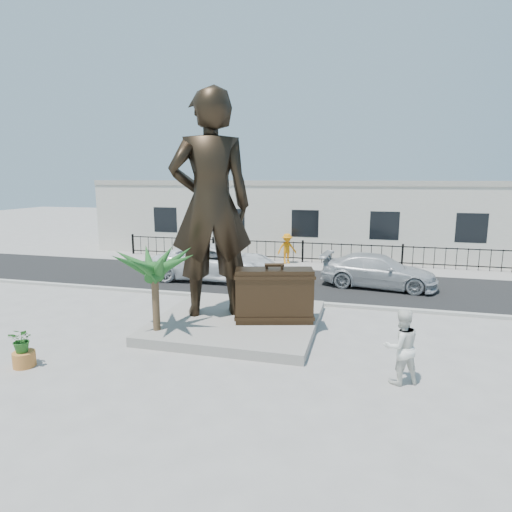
# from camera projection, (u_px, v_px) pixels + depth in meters

# --- Properties ---
(ground) EXTENTS (100.00, 100.00, 0.00)m
(ground) POSITION_uv_depth(u_px,v_px,m) (239.00, 344.00, 12.74)
(ground) COLOR #9E9991
(ground) RESTS_ON ground
(street) EXTENTS (40.00, 7.00, 0.01)m
(street) POSITION_uv_depth(u_px,v_px,m) (288.00, 281.00, 20.35)
(street) COLOR black
(street) RESTS_ON ground
(curb) EXTENTS (40.00, 0.25, 0.12)m
(curb) POSITION_uv_depth(u_px,v_px,m) (272.00, 300.00, 17.01)
(curb) COLOR #A5A399
(curb) RESTS_ON ground
(far_sidewalk) EXTENTS (40.00, 2.50, 0.02)m
(far_sidewalk) POSITION_uv_depth(u_px,v_px,m) (300.00, 265.00, 24.16)
(far_sidewalk) COLOR #9E9991
(far_sidewalk) RESTS_ON ground
(plinth) EXTENTS (5.20, 5.20, 0.30)m
(plinth) POSITION_uv_depth(u_px,v_px,m) (238.00, 321.00, 14.26)
(plinth) COLOR gray
(plinth) RESTS_ON ground
(fence) EXTENTS (22.00, 0.10, 1.20)m
(fence) POSITION_uv_depth(u_px,v_px,m) (303.00, 252.00, 24.81)
(fence) COLOR black
(fence) RESTS_ON ground
(building) EXTENTS (28.00, 7.00, 4.40)m
(building) POSITION_uv_depth(u_px,v_px,m) (312.00, 218.00, 28.52)
(building) COLOR silver
(building) RESTS_ON ground
(statue) EXTENTS (3.16, 2.71, 7.34)m
(statue) POSITION_uv_depth(u_px,v_px,m) (211.00, 206.00, 13.98)
(statue) COLOR black
(statue) RESTS_ON plinth
(suitcase) EXTENTS (2.57, 1.39, 1.73)m
(suitcase) POSITION_uv_depth(u_px,v_px,m) (274.00, 295.00, 13.66)
(suitcase) COLOR black
(suitcase) RESTS_ON plinth
(tourist) EXTENTS (1.10, 1.00, 1.83)m
(tourist) POSITION_uv_depth(u_px,v_px,m) (401.00, 347.00, 10.16)
(tourist) COLOR white
(tourist) RESTS_ON ground
(car_white) EXTENTS (6.07, 2.88, 1.67)m
(car_white) POSITION_uv_depth(u_px,v_px,m) (217.00, 262.00, 20.67)
(car_white) COLOR white
(car_white) RESTS_ON street
(car_silver) EXTENTS (5.26, 2.65, 1.47)m
(car_silver) POSITION_uv_depth(u_px,v_px,m) (378.00, 271.00, 19.18)
(car_silver) COLOR #B1B4B6
(car_silver) RESTS_ON street
(worker) EXTENTS (1.29, 1.10, 1.73)m
(worker) POSITION_uv_depth(u_px,v_px,m) (287.00, 249.00, 24.36)
(worker) COLOR orange
(worker) RESTS_ON far_sidewalk
(palm_tree) EXTENTS (1.80, 1.80, 3.20)m
(palm_tree) POSITION_uv_depth(u_px,v_px,m) (157.00, 339.00, 13.10)
(palm_tree) COLOR #1B4A1B
(palm_tree) RESTS_ON ground
(planter) EXTENTS (0.56, 0.56, 0.40)m
(planter) POSITION_uv_depth(u_px,v_px,m) (24.00, 359.00, 11.16)
(planter) COLOR #BC7231
(planter) RESTS_ON ground
(shrub) EXTENTS (0.67, 0.61, 0.67)m
(shrub) POSITION_uv_depth(u_px,v_px,m) (22.00, 340.00, 11.07)
(shrub) COLOR #245C1E
(shrub) RESTS_ON planter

